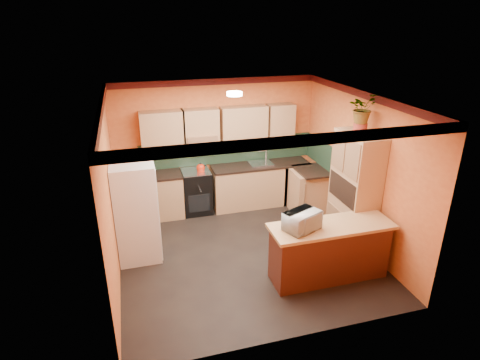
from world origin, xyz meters
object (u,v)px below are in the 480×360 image
fridge (136,212)px  pantry (354,193)px  breakfast_bar (329,253)px  stove (196,191)px  base_cabinets_back (226,189)px  microwave (302,221)px

fridge → pantry: pantry is taller
fridge → breakfast_bar: (2.82, -1.40, -0.41)m
stove → base_cabinets_back: bearing=0.0°
base_cabinets_back → microwave: 2.93m
breakfast_bar → base_cabinets_back: bearing=108.7°
base_cabinets_back → pantry: bearing=-50.8°
stove → breakfast_bar: (1.58, -2.83, -0.02)m
stove → pantry: bearing=-42.0°
fridge → pantry: size_ratio=0.81×
fridge → pantry: (3.60, -0.70, 0.20)m
base_cabinets_back → pantry: 2.81m
base_cabinets_back → breakfast_bar: (0.96, -2.83, 0.00)m
base_cabinets_back → fridge: fridge is taller
stove → microwave: bearing=-69.0°
microwave → fridge: bearing=125.5°
breakfast_bar → microwave: 0.80m
pantry → microwave: size_ratio=4.07×
base_cabinets_back → microwave: microwave is taller
fridge → pantry: bearing=-11.0°
pantry → fridge: bearing=169.0°
stove → fridge: 1.93m
pantry → breakfast_bar: (-0.78, -0.70, -0.61)m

